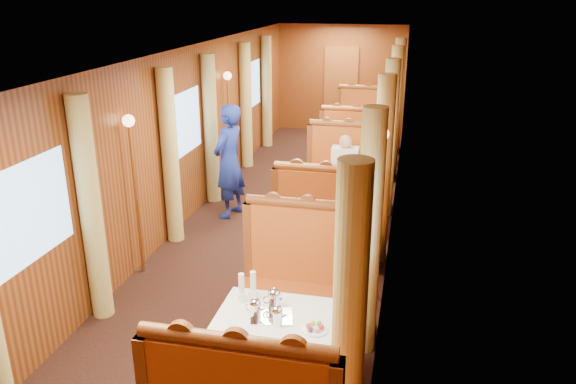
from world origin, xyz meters
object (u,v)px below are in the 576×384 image
(passenger, at_px, (345,166))
(teapot_back, at_px, (274,301))
(table_mid, at_px, (337,206))
(banquette_far_aft, at_px, (366,129))
(teapot_right, at_px, (277,317))
(rose_vase_far, at_px, (362,116))
(table_near, at_px, (281,354))
(rose_vase_mid, at_px, (337,169))
(banquette_mid_aft, at_px, (346,180))
(banquette_mid_fwd, at_px, (326,231))
(table_far, at_px, (361,143))
(tea_tray, at_px, (272,316))
(teapot_left, at_px, (255,310))
(banquette_far_fwd, at_px, (356,155))
(banquette_near_aft, at_px, (304,289))
(steward, at_px, (229,162))
(fruit_plate, at_px, (315,328))

(passenger, bearing_deg, teapot_back, -91.08)
(table_mid, distance_m, banquette_far_aft, 4.51)
(teapot_right, height_order, rose_vase_far, rose_vase_far)
(table_near, xyz_separation_m, rose_vase_far, (-0.00, 7.01, 0.55))
(teapot_right, bearing_deg, banquette_far_aft, 85.41)
(rose_vase_mid, xyz_separation_m, rose_vase_far, (0.02, 3.54, 0.00))
(banquette_mid_aft, distance_m, passenger, 0.43)
(rose_vase_mid, xyz_separation_m, passenger, (0.02, 0.76, -0.19))
(banquette_mid_fwd, bearing_deg, banquette_mid_aft, 90.00)
(teapot_right, xyz_separation_m, rose_vase_far, (-0.00, 7.15, 0.11))
(table_mid, xyz_separation_m, table_far, (0.00, 3.50, 0.00))
(banquette_far_aft, distance_m, tea_tray, 8.07)
(banquette_far_aft, distance_m, teapot_back, 7.94)
(table_mid, height_order, tea_tray, tea_tray)
(table_mid, relative_size, teapot_left, 6.64)
(rose_vase_mid, bearing_deg, table_far, 89.62)
(banquette_far_fwd, relative_size, passenger, 1.76)
(banquette_mid_fwd, distance_m, banquette_mid_aft, 2.03)
(table_mid, bearing_deg, banquette_near_aft, -90.00)
(banquette_mid_fwd, height_order, steward, steward)
(table_mid, distance_m, teapot_back, 3.44)
(teapot_right, relative_size, rose_vase_mid, 0.44)
(rose_vase_mid, bearing_deg, table_mid, 45.55)
(table_far, distance_m, tea_tray, 7.05)
(banquette_far_aft, xyz_separation_m, passenger, (-0.00, -3.78, 0.32))
(banquette_mid_aft, height_order, steward, steward)
(banquette_far_fwd, bearing_deg, rose_vase_mid, -90.54)
(banquette_far_fwd, bearing_deg, table_far, 90.00)
(banquette_far_aft, distance_m, passenger, 3.80)
(banquette_mid_aft, bearing_deg, table_mid, -90.00)
(teapot_right, xyz_separation_m, rose_vase_mid, (-0.02, 3.61, 0.11))
(banquette_mid_aft, bearing_deg, banquette_far_fwd, 90.00)
(table_far, xyz_separation_m, passenger, (-0.00, -2.77, 0.37))
(tea_tray, height_order, rose_vase_mid, rose_vase_mid)
(banquette_mid_fwd, bearing_deg, banquette_near_aft, -90.00)
(tea_tray, bearing_deg, teapot_right, -54.32)
(table_near, xyz_separation_m, banquette_near_aft, (0.00, 1.01, 0.05))
(banquette_near_aft, bearing_deg, banquette_far_fwd, 90.00)
(table_near, distance_m, rose_vase_mid, 3.52)
(table_near, height_order, banquette_mid_fwd, banquette_mid_fwd)
(banquette_mid_aft, distance_m, rose_vase_far, 2.55)
(banquette_mid_fwd, distance_m, banquette_far_fwd, 3.50)
(teapot_left, relative_size, rose_vase_far, 0.44)
(banquette_mid_fwd, relative_size, teapot_right, 8.47)
(banquette_far_fwd, height_order, teapot_left, banquette_far_fwd)
(fruit_plate, bearing_deg, banquette_mid_aft, 93.76)
(table_far, relative_size, fruit_plate, 4.98)
(banquette_far_fwd, xyz_separation_m, tea_tray, (-0.07, -6.03, 0.33))
(banquette_far_aft, height_order, tea_tray, banquette_far_aft)
(banquette_mid_fwd, height_order, fruit_plate, banquette_mid_fwd)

